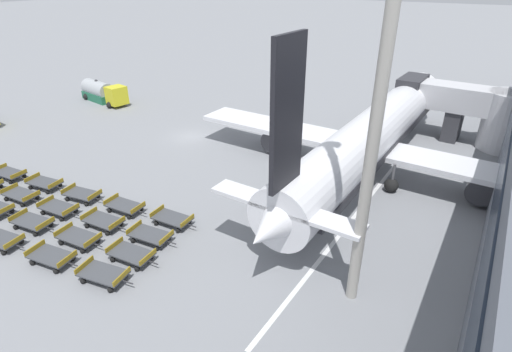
{
  "coord_description": "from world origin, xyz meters",
  "views": [
    {
      "loc": [
        28.82,
        -31.93,
        16.66
      ],
      "look_at": [
        13.15,
        -7.01,
        1.58
      ],
      "focal_mm": 28.0,
      "sensor_mm": 36.0,
      "label": 1
    }
  ],
  "objects": [
    {
      "name": "baggage_dolly_row_far_col_a",
      "position": [
        -7.09,
        -16.63,
        0.48
      ],
      "size": [
        3.65,
        1.87,
        0.92
      ],
      "color": "#424449",
      "rests_on": "ground_plane"
    },
    {
      "name": "baggage_dolly_row_mid_b_col_e",
      "position": [
        10.62,
        -16.68,
        0.48
      ],
      "size": [
        3.66,
        1.9,
        0.92
      ],
      "color": "#424449",
      "rests_on": "ground_plane"
    },
    {
      "name": "baggage_dolly_row_near_col_c",
      "position": [
        2.39,
        -22.43,
        0.48
      ],
      "size": [
        3.67,
        1.97,
        0.92
      ],
      "color": "#424449",
      "rests_on": "ground_plane"
    },
    {
      "name": "baggage_dolly_row_far_col_b",
      "position": [
        -2.69,
        -16.03,
        0.48
      ],
      "size": [
        3.67,
        1.96,
        0.92
      ],
      "color": "#424449",
      "rests_on": "ground_plane"
    },
    {
      "name": "fuel_tanker_primary",
      "position": [
        -19.68,
        3.86,
        1.31
      ],
      "size": [
        9.05,
        4.0,
        3.02
      ],
      "color": "yellow",
      "rests_on": "ground_plane"
    },
    {
      "name": "baggage_dolly_row_far_col_c",
      "position": [
        1.73,
        -15.56,
        0.48
      ],
      "size": [
        3.67,
        2.01,
        0.92
      ],
      "color": "#424449",
      "rests_on": "ground_plane"
    },
    {
      "name": "ground_plane",
      "position": [
        0.0,
        0.0,
        0.0
      ],
      "size": [
        500.0,
        500.0,
        0.0
      ],
      "primitive_type": "plane",
      "color": "gray"
    },
    {
      "name": "baggage_dolly_row_near_col_e",
      "position": [
        11.13,
        -21.04,
        0.48
      ],
      "size": [
        3.68,
        2.05,
        0.92
      ],
      "color": "#424449",
      "rests_on": "ground_plane"
    },
    {
      "name": "baggage_dolly_row_mid_a_col_d",
      "position": [
        6.66,
        -19.49,
        0.48
      ],
      "size": [
        3.66,
        1.89,
        0.92
      ],
      "color": "#424449",
      "rests_on": "ground_plane"
    },
    {
      "name": "baggage_dolly_row_mid_a_col_c",
      "position": [
        2.17,
        -20.08,
        0.48
      ],
      "size": [
        3.67,
        1.94,
        0.92
      ],
      "color": "#424449",
      "rests_on": "ground_plane"
    },
    {
      "name": "airplane",
      "position": [
        19.75,
        2.21,
        3.44
      ],
      "size": [
        35.17,
        39.73,
        14.08
      ],
      "color": "white",
      "rests_on": "ground_plane"
    },
    {
      "name": "baggage_dolly_row_far_col_e",
      "position": [
        10.46,
        -14.32,
        0.48
      ],
      "size": [
        3.64,
        1.82,
        0.92
      ],
      "color": "#424449",
      "rests_on": "ground_plane"
    },
    {
      "name": "baggage_dolly_row_mid_a_col_e",
      "position": [
        11.09,
        -18.82,
        0.48
      ],
      "size": [
        3.65,
        1.88,
        0.92
      ],
      "color": "#424449",
      "rests_on": "ground_plane"
    },
    {
      "name": "stand_guidance_stripe",
      "position": [
        21.5,
        -5.96,
        0.0
      ],
      "size": [
        0.8,
        29.54,
        0.01
      ],
      "color": "white",
      "rests_on": "ground_plane"
    },
    {
      "name": "baggage_dolly_row_far_col_d",
      "position": [
        6.12,
        -14.96,
        0.48
      ],
      "size": [
        3.64,
        1.83,
        0.92
      ],
      "color": "#424449",
      "rests_on": "ground_plane"
    },
    {
      "name": "apron_light_mast",
      "position": [
        24.23,
        -14.28,
        15.63
      ],
      "size": [
        2.0,
        0.71,
        28.56
      ],
      "color": "#ADA89E",
      "rests_on": "ground_plane"
    },
    {
      "name": "jet_bridge",
      "position": [
        26.88,
        14.84,
        3.67
      ],
      "size": [
        13.79,
        5.35,
        6.27
      ],
      "color": "silver",
      "rests_on": "ground_plane"
    },
    {
      "name": "baggage_dolly_row_mid_b_col_d",
      "position": [
        6.42,
        -17.24,
        0.48
      ],
      "size": [
        3.65,
        1.85,
        0.92
      ],
      "color": "#424449",
      "rests_on": "ground_plane"
    },
    {
      "name": "baggage_dolly_row_mid_b_col_c",
      "position": [
        2.04,
        -17.88,
        0.48
      ],
      "size": [
        3.65,
        1.88,
        0.92
      ],
      "color": "#424449",
      "rests_on": "ground_plane"
    },
    {
      "name": "baggage_dolly_row_near_col_d",
      "position": [
        6.97,
        -21.71,
        0.48
      ],
      "size": [
        3.67,
        1.98,
        0.92
      ],
      "color": "#424449",
      "rests_on": "ground_plane"
    },
    {
      "name": "baggage_dolly_row_mid_b_col_b",
      "position": [
        -2.43,
        -18.26,
        0.48
      ],
      "size": [
        3.65,
        1.85,
        0.92
      ],
      "color": "#424449",
      "rests_on": "ground_plane"
    }
  ]
}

